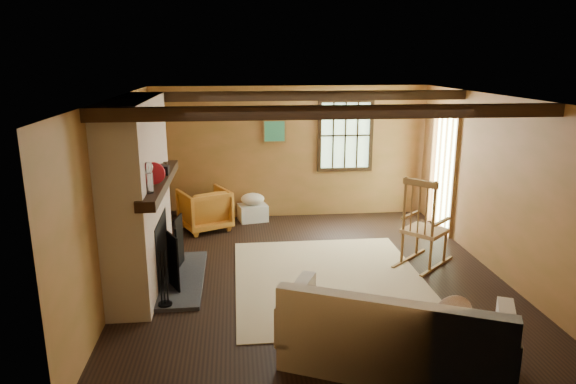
{
  "coord_description": "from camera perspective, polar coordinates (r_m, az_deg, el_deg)",
  "views": [
    {
      "loc": [
        -1.01,
        -6.44,
        2.87
      ],
      "look_at": [
        -0.3,
        0.4,
        1.07
      ],
      "focal_mm": 32.0,
      "sensor_mm": 36.0,
      "label": 1
    }
  ],
  "objects": [
    {
      "name": "ground",
      "position": [
        7.12,
        2.74,
        -9.14
      ],
      "size": [
        5.5,
        5.5,
        0.0
      ],
      "primitive_type": "plane",
      "color": "black",
      "rests_on": "ground"
    },
    {
      "name": "room_envelope",
      "position": [
        6.92,
        4.4,
        4.32
      ],
      "size": [
        5.02,
        5.52,
        2.44
      ],
      "color": "#A3643A",
      "rests_on": "ground"
    },
    {
      "name": "fireplace",
      "position": [
        6.79,
        -16.07,
        -1.03
      ],
      "size": [
        1.02,
        2.3,
        2.4
      ],
      "color": "#A4523F",
      "rests_on": "ground"
    },
    {
      "name": "rug",
      "position": [
        6.97,
        4.64,
        -9.69
      ],
      "size": [
        2.5,
        3.0,
        0.01
      ],
      "primitive_type": "cube",
      "color": "#CBAF87",
      "rests_on": "ground"
    },
    {
      "name": "rocking_chair",
      "position": [
        7.5,
        14.8,
        -3.93
      ],
      "size": [
        1.02,
        0.99,
        1.29
      ],
      "rotation": [
        0.0,
        0.0,
        2.3
      ],
      "color": "#A48150",
      "rests_on": "ground"
    },
    {
      "name": "sofa",
      "position": [
        5.13,
        11.72,
        -15.66
      ],
      "size": [
        2.3,
        1.72,
        0.85
      ],
      "rotation": [
        0.0,
        0.0,
        -0.43
      ],
      "color": "silver",
      "rests_on": "ground"
    },
    {
      "name": "firewood_pile",
      "position": [
        9.44,
        -12.34,
        -2.69
      ],
      "size": [
        0.61,
        0.11,
        0.22
      ],
      "color": "#533023",
      "rests_on": "ground"
    },
    {
      "name": "laundry_basket",
      "position": [
        9.35,
        -3.93,
        -2.3
      ],
      "size": [
        0.57,
        0.48,
        0.3
      ],
      "primitive_type": "cube",
      "rotation": [
        0.0,
        0.0,
        0.21
      ],
      "color": "white",
      "rests_on": "ground"
    },
    {
      "name": "basket_pillow",
      "position": [
        9.28,
        -3.96,
        -0.78
      ],
      "size": [
        0.46,
        0.38,
        0.21
      ],
      "primitive_type": "ellipsoid",
      "rotation": [
        0.0,
        0.0,
        -0.11
      ],
      "color": "silver",
      "rests_on": "laundry_basket"
    },
    {
      "name": "armchair",
      "position": [
        8.93,
        -9.24,
        -1.9
      ],
      "size": [
        1.02,
        1.03,
        0.71
      ],
      "primitive_type": "imported",
      "rotation": [
        0.0,
        0.0,
        -2.71
      ],
      "color": "#BF6026",
      "rests_on": "ground"
    }
  ]
}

